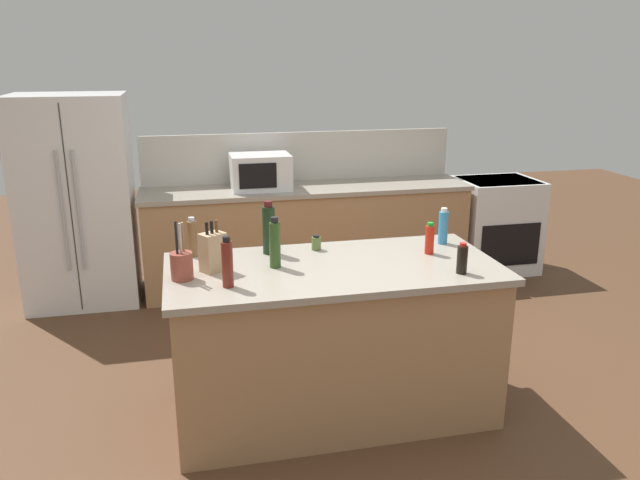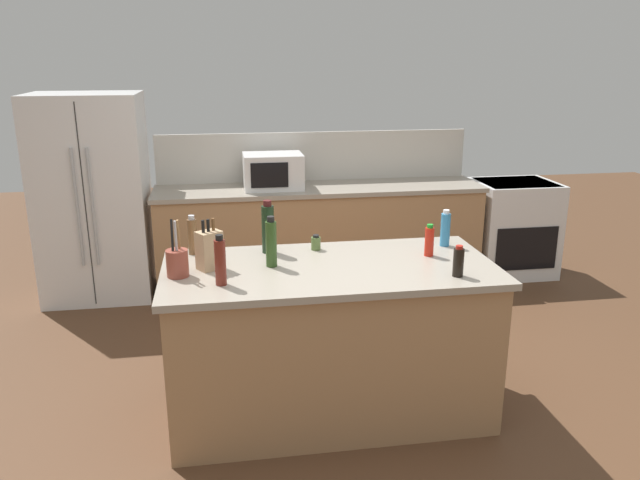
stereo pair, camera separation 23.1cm
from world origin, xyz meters
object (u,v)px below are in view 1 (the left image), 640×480
at_px(knife_block, 213,252).
at_px(dish_soap_bottle, 443,227).
at_px(utensil_crock, 182,265).
at_px(microwave, 260,172).
at_px(hot_sauce_bottle, 430,239).
at_px(range_oven, 495,224).
at_px(spice_jar_oregano, 316,243).
at_px(wine_bottle, 269,229).
at_px(pepper_grinder, 192,238).
at_px(olive_oil_bottle, 275,244).
at_px(soy_sauce_bottle, 462,259).
at_px(vinegar_bottle, 227,263).
at_px(refrigerator, 77,201).

distance_m(knife_block, dish_soap_bottle, 1.48).
bearing_deg(utensil_crock, microwave, 72.07).
bearing_deg(hot_sauce_bottle, range_oven, 52.83).
bearing_deg(spice_jar_oregano, wine_bottle, -179.05).
bearing_deg(pepper_grinder, olive_oil_bottle, -34.12).
xyz_separation_m(knife_block, soy_sauce_bottle, (1.34, -0.34, -0.03)).
distance_m(knife_block, soy_sauce_bottle, 1.38).
bearing_deg(range_oven, vinegar_bottle, -139.73).
bearing_deg(knife_block, range_oven, 3.72).
bearing_deg(pepper_grinder, wine_bottle, -5.31).
bearing_deg(spice_jar_oregano, pepper_grinder, 177.15).
xyz_separation_m(refrigerator, wine_bottle, (1.37, -1.94, 0.20)).
bearing_deg(pepper_grinder, microwave, 70.48).
relative_size(microwave, spice_jar_oregano, 5.53).
bearing_deg(refrigerator, vinegar_bottle, -66.23).
xyz_separation_m(utensil_crock, vinegar_bottle, (0.23, -0.17, 0.05)).
relative_size(refrigerator, pepper_grinder, 7.42).
distance_m(vinegar_bottle, dish_soap_bottle, 1.48).
height_order(refrigerator, spice_jar_oregano, refrigerator).
xyz_separation_m(wine_bottle, olive_oil_bottle, (-0.00, -0.26, -0.01)).
distance_m(knife_block, pepper_grinder, 0.31).
height_order(range_oven, microwave, microwave).
distance_m(dish_soap_bottle, hot_sauce_bottle, 0.24).
height_order(soy_sauce_bottle, hot_sauce_bottle, hot_sauce_bottle).
bearing_deg(olive_oil_bottle, refrigerator, 121.89).
bearing_deg(pepper_grinder, vinegar_bottle, -73.86).
xyz_separation_m(microwave, knife_block, (-0.55, -2.14, -0.04)).
bearing_deg(refrigerator, wine_bottle, -54.69).
bearing_deg(knife_block, spice_jar_oregano, -10.90).
relative_size(olive_oil_bottle, hot_sauce_bottle, 1.51).
bearing_deg(hot_sauce_bottle, olive_oil_bottle, -177.62).
bearing_deg(wine_bottle, refrigerator, 125.31).
distance_m(wine_bottle, olive_oil_bottle, 0.26).
height_order(spice_jar_oregano, pepper_grinder, pepper_grinder).
height_order(pepper_grinder, wine_bottle, wine_bottle).
relative_size(range_oven, spice_jar_oregano, 9.68).
bearing_deg(olive_oil_bottle, hot_sauce_bottle, 2.38).
height_order(vinegar_bottle, olive_oil_bottle, olive_oil_bottle).
relative_size(vinegar_bottle, dish_soap_bottle, 1.17).
distance_m(dish_soap_bottle, wine_bottle, 1.11).
bearing_deg(refrigerator, dish_soap_bottle, -38.60).
height_order(utensil_crock, spice_jar_oregano, utensil_crock).
height_order(knife_block, wine_bottle, wine_bottle).
xyz_separation_m(vinegar_bottle, wine_bottle, (0.29, 0.52, 0.02)).
distance_m(refrigerator, hot_sauce_bottle, 3.18).
relative_size(range_oven, soy_sauce_bottle, 5.26).
bearing_deg(olive_oil_bottle, spice_jar_oregano, 41.91).
bearing_deg(pepper_grinder, dish_soap_bottle, -3.17).
xyz_separation_m(spice_jar_oregano, wine_bottle, (-0.30, -0.00, 0.11)).
height_order(utensil_crock, vinegar_bottle, utensil_crock).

